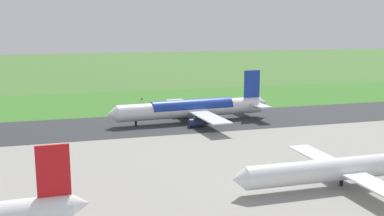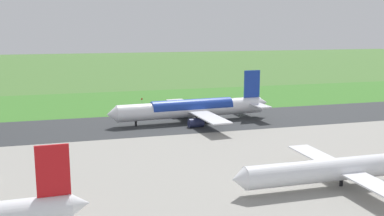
# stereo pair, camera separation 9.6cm
# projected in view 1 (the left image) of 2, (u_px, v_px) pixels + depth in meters

# --- Properties ---
(ground_plane) EXTENTS (800.00, 800.00, 0.00)m
(ground_plane) POSITION_uv_depth(u_px,v_px,m) (175.00, 123.00, 139.15)
(ground_plane) COLOR #477233
(runway_asphalt) EXTENTS (600.00, 31.31, 0.06)m
(runway_asphalt) POSITION_uv_depth(u_px,v_px,m) (175.00, 123.00, 139.15)
(runway_asphalt) COLOR #2D3033
(runway_asphalt) RESTS_ON ground
(apron_concrete) EXTENTS (440.00, 110.00, 0.05)m
(apron_concrete) POSITION_uv_depth(u_px,v_px,m) (261.00, 195.00, 79.35)
(apron_concrete) COLOR gray
(apron_concrete) RESTS_ON ground
(grass_verge_foreground) EXTENTS (600.00, 80.00, 0.04)m
(grass_verge_foreground) POSITION_uv_depth(u_px,v_px,m) (154.00, 105.00, 171.48)
(grass_verge_foreground) COLOR #3C782B
(grass_verge_foreground) RESTS_ON ground
(airliner_main) EXTENTS (54.14, 44.31, 15.88)m
(airliner_main) POSITION_uv_depth(u_px,v_px,m) (193.00, 108.00, 140.00)
(airliner_main) COLOR white
(airliner_main) RESTS_ON ground
(airliner_parked_mid) EXTENTS (44.31, 36.14, 12.97)m
(airliner_parked_mid) POSITION_uv_depth(u_px,v_px,m) (343.00, 168.00, 83.04)
(airliner_parked_mid) COLOR white
(airliner_parked_mid) RESTS_ON ground
(no_stopping_sign) EXTENTS (0.60, 0.10, 2.74)m
(no_stopping_sign) POSITION_uv_depth(u_px,v_px,m) (142.00, 101.00, 170.29)
(no_stopping_sign) COLOR slate
(no_stopping_sign) RESTS_ON ground
(traffic_cone_orange) EXTENTS (0.40, 0.40, 0.55)m
(traffic_cone_orange) POSITION_uv_depth(u_px,v_px,m) (131.00, 107.00, 166.26)
(traffic_cone_orange) COLOR orange
(traffic_cone_orange) RESTS_ON ground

